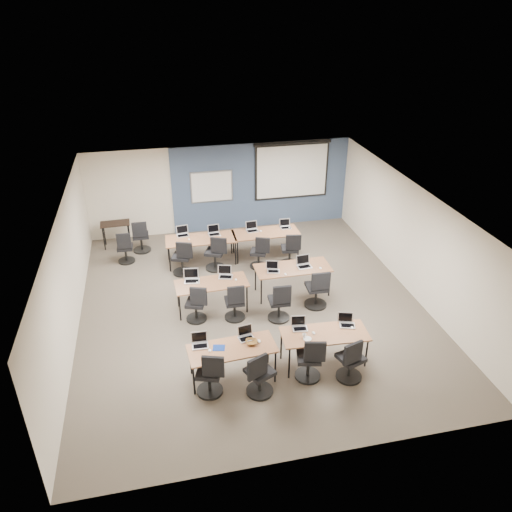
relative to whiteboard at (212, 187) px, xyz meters
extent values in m
cube|color=#6B6354|center=(0.30, -4.43, -1.45)|extent=(8.00, 9.00, 0.02)
cube|color=white|center=(0.30, -4.43, 1.25)|extent=(8.00, 9.00, 0.02)
cube|color=beige|center=(0.30, 0.07, -0.10)|extent=(8.00, 0.04, 2.70)
cube|color=beige|center=(0.30, -8.93, -0.10)|extent=(8.00, 0.04, 2.70)
cube|color=beige|center=(-3.70, -4.43, -0.10)|extent=(0.04, 9.00, 2.70)
cube|color=beige|center=(4.30, -4.43, -0.10)|extent=(0.04, 9.00, 2.70)
cube|color=#3D5977|center=(1.55, 0.04, -0.10)|extent=(5.50, 0.04, 2.70)
cube|color=#96A0AB|center=(0.00, 0.00, 0.00)|extent=(1.28, 0.02, 0.98)
cube|color=white|center=(0.00, -0.01, 0.00)|extent=(1.20, 0.02, 0.90)
cube|color=black|center=(2.50, -0.02, 0.35)|extent=(2.32, 0.03, 1.82)
cube|color=white|center=(2.50, -0.03, 0.31)|extent=(2.20, 0.02, 1.62)
cylinder|color=black|center=(2.50, -0.03, 1.19)|extent=(2.40, 0.10, 0.10)
cube|color=brown|center=(-0.59, -6.80, -0.73)|extent=(1.68, 0.70, 0.03)
cylinder|color=black|center=(-1.37, -7.09, -1.10)|extent=(0.04, 0.04, 0.70)
cylinder|color=black|center=(0.19, -7.09, -1.10)|extent=(0.04, 0.04, 0.70)
cylinder|color=black|center=(-1.37, -6.51, -1.10)|extent=(0.04, 0.04, 0.70)
cylinder|color=black|center=(0.19, -6.51, -1.10)|extent=(0.04, 0.04, 0.70)
cube|color=#96622D|center=(1.28, -6.74, -0.73)|extent=(1.72, 0.72, 0.03)
cylinder|color=black|center=(0.48, -7.04, -1.10)|extent=(0.04, 0.04, 0.70)
cylinder|color=black|center=(2.08, -7.04, -1.10)|extent=(0.04, 0.04, 0.70)
cylinder|color=black|center=(0.48, -6.44, -1.10)|extent=(0.04, 0.04, 0.70)
cylinder|color=black|center=(2.08, -6.44, -1.10)|extent=(0.04, 0.04, 0.70)
cube|color=#A56D2E|center=(-0.64, -4.36, -0.73)|extent=(1.68, 0.70, 0.03)
cylinder|color=black|center=(-1.42, -4.65, -1.10)|extent=(0.04, 0.04, 0.70)
cylinder|color=black|center=(0.14, -4.65, -1.10)|extent=(0.04, 0.04, 0.70)
cylinder|color=black|center=(-1.42, -4.07, -1.10)|extent=(0.04, 0.04, 0.70)
cylinder|color=black|center=(0.14, -4.07, -1.10)|extent=(0.04, 0.04, 0.70)
cube|color=#A36034|center=(1.40, -4.07, -0.73)|extent=(1.84, 0.77, 0.03)
cylinder|color=black|center=(0.54, -4.39, -1.10)|extent=(0.04, 0.04, 0.70)
cylinder|color=black|center=(2.26, -4.39, -1.10)|extent=(0.04, 0.04, 0.70)
cylinder|color=black|center=(0.54, -3.74, -1.10)|extent=(0.04, 0.04, 0.70)
cylinder|color=black|center=(2.26, -3.74, -1.10)|extent=(0.04, 0.04, 0.70)
cube|color=#A06E2E|center=(-0.61, -1.99, -0.73)|extent=(1.91, 0.79, 0.03)
cylinder|color=black|center=(-1.50, -2.33, -1.10)|extent=(0.04, 0.04, 0.70)
cylinder|color=black|center=(0.29, -2.33, -1.10)|extent=(0.04, 0.04, 0.70)
cylinder|color=black|center=(-1.50, -1.66, -1.10)|extent=(0.04, 0.04, 0.70)
cylinder|color=black|center=(0.29, -1.66, -1.10)|extent=(0.04, 0.04, 0.70)
cube|color=brown|center=(1.22, -1.98, -0.73)|extent=(1.86, 0.77, 0.03)
cylinder|color=black|center=(0.35, -2.30, -1.10)|extent=(0.04, 0.04, 0.70)
cylinder|color=black|center=(2.09, -2.30, -1.10)|extent=(0.04, 0.04, 0.70)
cylinder|color=black|center=(0.35, -1.65, -1.10)|extent=(0.04, 0.04, 0.70)
cylinder|color=black|center=(2.09, -1.65, -1.10)|extent=(0.04, 0.04, 0.70)
cube|color=silver|center=(-1.17, -6.62, -0.71)|extent=(0.31, 0.23, 0.02)
cube|color=black|center=(-1.17, -6.64, -0.70)|extent=(0.26, 0.13, 0.00)
cube|color=silver|center=(-1.17, -6.50, -0.59)|extent=(0.31, 0.06, 0.21)
cube|color=black|center=(-1.17, -6.51, -0.59)|extent=(0.27, 0.04, 0.18)
ellipsoid|color=white|center=(-1.01, -6.79, -0.71)|extent=(0.07, 0.10, 0.03)
cylinder|color=black|center=(-1.08, -7.09, -1.42)|extent=(0.50, 0.50, 0.05)
cylinder|color=black|center=(-1.08, -7.09, -1.23)|extent=(0.06, 0.06, 0.44)
cube|color=black|center=(-1.08, -7.09, -0.97)|extent=(0.44, 0.44, 0.08)
cube|color=black|center=(-1.02, -7.28, -0.69)|extent=(0.40, 0.06, 0.44)
cube|color=#ABABAB|center=(-0.27, -6.59, -0.71)|extent=(0.30, 0.22, 0.02)
cube|color=black|center=(-0.27, -6.61, -0.70)|extent=(0.26, 0.13, 0.00)
cube|color=#ABABAB|center=(-0.27, -6.47, -0.59)|extent=(0.30, 0.06, 0.21)
cube|color=black|center=(-0.27, -6.47, -0.59)|extent=(0.26, 0.04, 0.17)
ellipsoid|color=white|center=(-0.04, -6.72, -0.71)|extent=(0.09, 0.11, 0.04)
cylinder|color=black|center=(-0.16, -7.30, -1.42)|extent=(0.52, 0.52, 0.05)
cylinder|color=black|center=(-0.16, -7.30, -1.22)|extent=(0.06, 0.06, 0.46)
cube|color=black|center=(-0.16, -7.30, -0.95)|extent=(0.46, 0.46, 0.08)
cube|color=black|center=(-0.25, -7.49, -0.67)|extent=(0.42, 0.06, 0.44)
cube|color=silver|center=(0.84, -6.51, -0.71)|extent=(0.30, 0.22, 0.02)
cube|color=black|center=(0.84, -6.53, -0.70)|extent=(0.25, 0.13, 0.00)
cube|color=silver|center=(0.84, -6.39, -0.59)|extent=(0.30, 0.06, 0.21)
cube|color=black|center=(0.84, -6.40, -0.59)|extent=(0.26, 0.04, 0.17)
ellipsoid|color=white|center=(1.07, -6.70, -0.71)|extent=(0.06, 0.10, 0.03)
cylinder|color=black|center=(0.85, -7.09, -1.42)|extent=(0.51, 0.51, 0.05)
cylinder|color=black|center=(0.85, -7.09, -1.23)|extent=(0.06, 0.06, 0.45)
cube|color=black|center=(0.85, -7.09, -0.96)|extent=(0.45, 0.45, 0.08)
cube|color=black|center=(0.90, -7.29, -0.68)|extent=(0.41, 0.06, 0.44)
cube|color=silver|center=(1.80, -6.61, -0.71)|extent=(0.31, 0.22, 0.02)
cube|color=black|center=(1.80, -6.63, -0.70)|extent=(0.26, 0.13, 0.00)
cube|color=silver|center=(1.80, -6.48, -0.59)|extent=(0.31, 0.06, 0.21)
cube|color=black|center=(1.80, -6.49, -0.59)|extent=(0.27, 0.04, 0.17)
ellipsoid|color=white|center=(1.87, -6.70, -0.71)|extent=(0.06, 0.10, 0.03)
cylinder|color=black|center=(1.63, -7.28, -1.42)|extent=(0.51, 0.51, 0.05)
cylinder|color=black|center=(1.63, -7.28, -1.22)|extent=(0.06, 0.06, 0.45)
cube|color=black|center=(1.63, -7.28, -0.96)|extent=(0.45, 0.45, 0.08)
cube|color=black|center=(1.57, -7.48, -0.68)|extent=(0.41, 0.06, 0.44)
cube|color=#9F9FA9|center=(-1.08, -4.21, -0.71)|extent=(0.35, 0.26, 0.02)
cube|color=black|center=(-1.08, -4.23, -0.70)|extent=(0.30, 0.15, 0.00)
cube|color=#9F9FA9|center=(-1.08, -4.07, -0.57)|extent=(0.35, 0.07, 0.24)
cube|color=black|center=(-1.08, -4.08, -0.57)|extent=(0.31, 0.05, 0.20)
ellipsoid|color=white|center=(-0.97, -4.31, -0.71)|extent=(0.08, 0.11, 0.03)
cylinder|color=black|center=(-1.06, -4.70, -1.42)|extent=(0.47, 0.47, 0.05)
cylinder|color=black|center=(-1.06, -4.70, -1.24)|extent=(0.06, 0.06, 0.42)
cube|color=black|center=(-1.06, -4.70, -0.99)|extent=(0.42, 0.42, 0.08)
cube|color=black|center=(-1.00, -4.88, -0.71)|extent=(0.38, 0.06, 0.44)
cube|color=#BCBCBC|center=(-0.28, -4.18, -0.71)|extent=(0.33, 0.24, 0.02)
cube|color=black|center=(-0.28, -4.20, -0.70)|extent=(0.28, 0.14, 0.00)
cube|color=#BCBCBC|center=(-0.28, -4.05, -0.58)|extent=(0.33, 0.06, 0.23)
cube|color=black|center=(-0.28, -4.06, -0.58)|extent=(0.29, 0.04, 0.18)
ellipsoid|color=white|center=(-0.06, -4.35, -0.71)|extent=(0.08, 0.10, 0.03)
cylinder|color=black|center=(-0.19, -4.82, -1.42)|extent=(0.48, 0.48, 0.05)
cylinder|color=black|center=(-0.19, -4.82, -1.24)|extent=(0.06, 0.06, 0.42)
cube|color=black|center=(-0.19, -4.82, -0.99)|extent=(0.42, 0.42, 0.08)
cube|color=black|center=(-0.19, -5.01, -0.71)|extent=(0.38, 0.06, 0.44)
cube|color=#BCBCBC|center=(0.88, -4.17, -0.71)|extent=(0.30, 0.22, 0.02)
cube|color=black|center=(0.88, -4.19, -0.70)|extent=(0.25, 0.13, 0.00)
cube|color=#BCBCBC|center=(0.88, -4.05, -0.59)|extent=(0.30, 0.06, 0.21)
cube|color=black|center=(0.88, -4.06, -0.59)|extent=(0.26, 0.04, 0.17)
ellipsoid|color=white|center=(1.13, -4.37, -0.71)|extent=(0.06, 0.09, 0.03)
cylinder|color=black|center=(0.79, -5.06, -1.42)|extent=(0.51, 0.51, 0.05)
cylinder|color=black|center=(0.79, -5.06, -1.23)|extent=(0.06, 0.06, 0.45)
cube|color=black|center=(0.79, -5.06, -0.96)|extent=(0.45, 0.45, 0.08)
cube|color=black|center=(0.80, -5.27, -0.68)|extent=(0.41, 0.06, 0.44)
cube|color=silver|center=(1.68, -4.11, -0.71)|extent=(0.34, 0.25, 0.02)
cube|color=black|center=(1.68, -4.13, -0.70)|extent=(0.29, 0.15, 0.00)
cube|color=silver|center=(1.68, -3.98, -0.58)|extent=(0.34, 0.06, 0.24)
cube|color=black|center=(1.68, -3.99, -0.58)|extent=(0.30, 0.05, 0.19)
ellipsoid|color=white|center=(2.04, -4.26, -0.71)|extent=(0.09, 0.11, 0.03)
cylinder|color=black|center=(1.80, -4.73, -1.42)|extent=(0.54, 0.54, 0.05)
cylinder|color=black|center=(1.80, -4.73, -1.21)|extent=(0.06, 0.06, 0.48)
cube|color=black|center=(1.80, -4.73, -0.93)|extent=(0.48, 0.48, 0.08)
cube|color=black|center=(1.81, -4.95, -0.65)|extent=(0.44, 0.06, 0.44)
cube|color=#BCBCBC|center=(-1.07, -1.72, -0.71)|extent=(0.33, 0.24, 0.02)
cube|color=black|center=(-1.07, -1.74, -0.70)|extent=(0.28, 0.14, 0.00)
cube|color=#BCBCBC|center=(-1.07, -1.59, -0.58)|extent=(0.33, 0.06, 0.23)
cube|color=black|center=(-1.07, -1.60, -0.58)|extent=(0.29, 0.04, 0.19)
ellipsoid|color=white|center=(-0.92, -2.00, -0.71)|extent=(0.07, 0.10, 0.03)
cylinder|color=black|center=(-1.18, -2.49, -1.42)|extent=(0.52, 0.52, 0.05)
cylinder|color=black|center=(-1.18, -2.49, -1.22)|extent=(0.06, 0.06, 0.46)
cube|color=black|center=(-1.18, -2.49, -0.95)|extent=(0.46, 0.46, 0.08)
cube|color=black|center=(-1.11, -2.69, -0.67)|extent=(0.42, 0.06, 0.44)
cube|color=#B5B5B5|center=(-0.21, -1.84, -0.71)|extent=(0.32, 0.24, 0.02)
cube|color=black|center=(-0.21, -1.86, -0.70)|extent=(0.27, 0.14, 0.00)
cube|color=#B5B5B5|center=(-0.21, -1.71, -0.59)|extent=(0.32, 0.06, 0.22)
cube|color=black|center=(-0.21, -1.72, -0.59)|extent=(0.28, 0.04, 0.18)
ellipsoid|color=white|center=(-0.06, -1.95, -0.71)|extent=(0.08, 0.10, 0.03)
cylinder|color=black|center=(-0.29, -2.43, -1.42)|extent=(0.53, 0.53, 0.05)
cylinder|color=black|center=(-0.29, -2.43, -1.21)|extent=(0.06, 0.06, 0.47)
cube|color=black|center=(-0.29, -2.43, -0.94)|extent=(0.47, 0.47, 0.08)
cube|color=black|center=(-0.21, -2.63, -0.66)|extent=(0.43, 0.06, 0.44)
cube|color=#9B9CA8|center=(0.86, -1.84, -0.71)|extent=(0.33, 0.24, 0.02)
cube|color=black|center=(0.86, -1.86, -0.70)|extent=(0.28, 0.14, 0.00)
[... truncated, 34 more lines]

